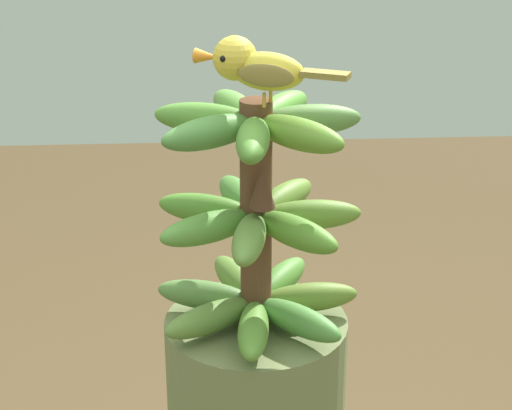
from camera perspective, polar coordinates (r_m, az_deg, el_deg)
name	(u,v)px	position (r m, az deg, el deg)	size (l,w,h in m)	color
banana_bunch	(256,216)	(1.24, 0.00, -0.70)	(0.31, 0.31, 0.34)	brown
perched_bird	(253,66)	(1.15, -0.17, 8.99)	(0.20, 0.10, 0.09)	#C68933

